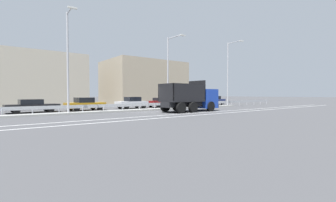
# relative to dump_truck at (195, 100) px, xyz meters

# --- Properties ---
(ground_plane) EXTENTS (320.00, 320.00, 0.00)m
(ground_plane) POSITION_rel_dump_truck_xyz_m (-3.93, 2.11, -1.22)
(ground_plane) COLOR #424244
(lane_strip_0) EXTENTS (54.97, 0.16, 0.01)m
(lane_strip_0) POSITION_rel_dump_truck_xyz_m (-0.82, -1.82, -1.22)
(lane_strip_0) COLOR silver
(lane_strip_0) RESTS_ON ground_plane
(lane_strip_1) EXTENTS (54.97, 0.16, 0.01)m
(lane_strip_1) POSITION_rel_dump_truck_xyz_m (-0.82, -3.53, -1.22)
(lane_strip_1) COLOR silver
(lane_strip_1) RESTS_ON ground_plane
(median_island) EXTENTS (30.23, 1.10, 0.18)m
(median_island) POSITION_rel_dump_truck_xyz_m (-3.93, 3.85, -1.13)
(median_island) COLOR gray
(median_island) RESTS_ON ground_plane
(median_guardrail) EXTENTS (54.97, 0.09, 0.78)m
(median_guardrail) POSITION_rel_dump_truck_xyz_m (-3.93, 4.92, -0.65)
(median_guardrail) COLOR #9EA0A5
(median_guardrail) RESTS_ON ground_plane
(dump_truck) EXTENTS (6.56, 2.87, 3.25)m
(dump_truck) POSITION_rel_dump_truck_xyz_m (0.00, 0.00, 0.00)
(dump_truck) COLOR #19389E
(dump_truck) RESTS_ON ground_plane
(median_road_sign) EXTENTS (0.71, 0.16, 2.52)m
(median_road_sign) POSITION_rel_dump_truck_xyz_m (3.37, 3.85, 0.10)
(median_road_sign) COLOR white
(median_road_sign) RESTS_ON ground_plane
(street_lamp_1) EXTENTS (0.71, 2.18, 8.99)m
(street_lamp_1) POSITION_rel_dump_truck_xyz_m (-11.76, 3.67, 3.76)
(street_lamp_1) COLOR #ADADB2
(street_lamp_1) RESTS_ON ground_plane
(street_lamp_2) EXTENTS (0.71, 2.69, 8.44)m
(street_lamp_2) POSITION_rel_dump_truck_xyz_m (-0.75, 3.50, 3.54)
(street_lamp_2) COLOR #ADADB2
(street_lamp_2) RESTS_ON ground_plane
(street_lamp_3) EXTENTS (0.72, 2.68, 9.35)m
(street_lamp_3) POSITION_rel_dump_truck_xyz_m (10.21, 3.49, 4.00)
(street_lamp_3) COLOR #ADADB2
(street_lamp_3) RESTS_ON ground_plane
(parked_car_2) EXTENTS (4.76, 2.27, 1.31)m
(parked_car_2) POSITION_rel_dump_truck_xyz_m (-14.06, 8.29, -0.54)
(parked_car_2) COLOR black
(parked_car_2) RESTS_ON ground_plane
(parked_car_3) EXTENTS (4.26, 2.30, 1.44)m
(parked_car_3) POSITION_rel_dump_truck_xyz_m (-8.97, 8.25, -0.50)
(parked_car_3) COLOR #B27A14
(parked_car_3) RESTS_ON ground_plane
(parked_car_4) EXTENTS (4.13, 2.02, 1.47)m
(parked_car_4) POSITION_rel_dump_truck_xyz_m (-3.17, 8.07, -0.49)
(parked_car_4) COLOR silver
(parked_car_4) RESTS_ON ground_plane
(parked_car_5) EXTENTS (4.28, 2.16, 1.32)m
(parked_car_5) POSITION_rel_dump_truck_xyz_m (1.60, 8.34, -0.53)
(parked_car_5) COLOR maroon
(parked_car_5) RESTS_ON ground_plane
(parked_car_6) EXTENTS (4.98, 2.08, 1.41)m
(parked_car_6) POSITION_rel_dump_truck_xyz_m (6.63, 8.74, -0.48)
(parked_car_6) COLOR #335B33
(parked_car_6) RESTS_ON ground_plane
(parked_car_7) EXTENTS (4.66, 2.04, 1.52)m
(parked_car_7) POSITION_rel_dump_truck_xyz_m (12.11, 8.04, -0.45)
(parked_car_7) COLOR navy
(parked_car_7) RESTS_ON ground_plane
(background_building_0) EXTENTS (18.09, 9.03, 8.12)m
(background_building_0) POSITION_rel_dump_truck_xyz_m (-14.12, 23.22, 2.84)
(background_building_0) COLOR #B7AD99
(background_building_0) RESTS_ON ground_plane
(background_building_1) EXTENTS (14.77, 11.22, 8.30)m
(background_building_1) POSITION_rel_dump_truck_xyz_m (7.03, 22.25, 2.93)
(background_building_1) COLOR tan
(background_building_1) RESTS_ON ground_plane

